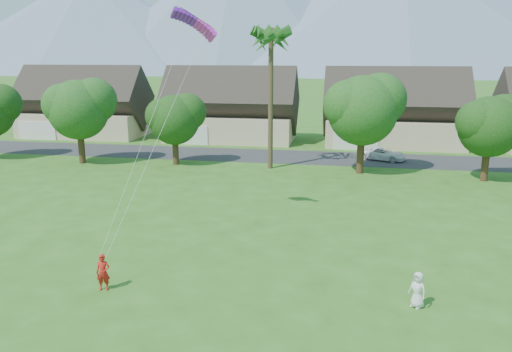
% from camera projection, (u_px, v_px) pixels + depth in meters
% --- Properties ---
extents(ground, '(500.00, 500.00, 0.00)m').
position_uv_depth(ground, '(207.00, 343.00, 17.99)').
color(ground, '#2D6019').
rests_on(ground, ground).
extents(street, '(90.00, 7.00, 0.01)m').
position_uv_depth(street, '(298.00, 157.00, 50.49)').
color(street, '#2D2D30').
rests_on(street, ground).
extents(kite_flyer, '(0.67, 0.52, 1.65)m').
position_uv_depth(kite_flyer, '(103.00, 272.00, 21.86)').
color(kite_flyer, red).
rests_on(kite_flyer, ground).
extents(watcher, '(0.89, 0.86, 1.54)m').
position_uv_depth(watcher, '(418.00, 290.00, 20.37)').
color(watcher, silver).
rests_on(watcher, ground).
extents(parked_car, '(4.85, 3.48, 1.23)m').
position_uv_depth(parked_car, '(383.00, 154.00, 48.91)').
color(parked_car, white).
rests_on(parked_car, ground).
extents(mountain_ridge, '(540.00, 240.00, 70.00)m').
position_uv_depth(mountain_ridge, '(361.00, 16.00, 257.86)').
color(mountain_ridge, slate).
rests_on(mountain_ridge, ground).
extents(houses_row, '(72.75, 8.19, 8.86)m').
position_uv_depth(houses_row, '(310.00, 113.00, 58.19)').
color(houses_row, beige).
rests_on(houses_row, ground).
extents(tree_row, '(62.27, 6.67, 8.45)m').
position_uv_depth(tree_row, '(279.00, 116.00, 43.71)').
color(tree_row, '#47301C').
rests_on(tree_row, ground).
extents(fan_palm, '(3.00, 3.00, 13.80)m').
position_uv_depth(fan_palm, '(271.00, 34.00, 42.77)').
color(fan_palm, '#4C3D26').
rests_on(fan_palm, ground).
extents(parafoil_kite, '(2.88, 1.38, 0.50)m').
position_uv_depth(parafoil_kite, '(195.00, 22.00, 27.60)').
color(parafoil_kite, purple).
rests_on(parafoil_kite, ground).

